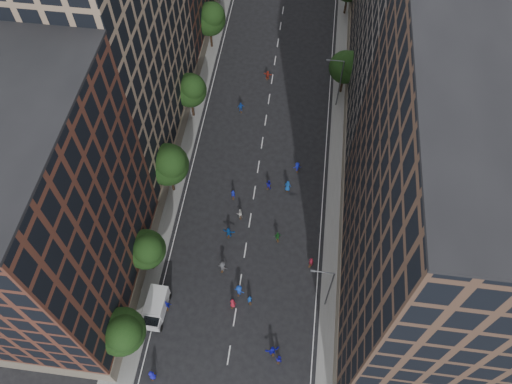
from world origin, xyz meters
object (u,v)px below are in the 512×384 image
streetlamp_far (339,81)px  cargo_van (156,307)px  skater_0 (152,375)px  streetlamp_near (328,287)px  skater_1 (250,300)px  skater_2 (279,359)px

streetlamp_far → cargo_van: 41.60m
skater_0 → streetlamp_near: bearing=-148.9°
streetlamp_far → skater_0: size_ratio=4.86×
cargo_van → skater_1: cargo_van is taller
streetlamp_far → cargo_van: size_ratio=1.83×
skater_1 → skater_0: bearing=23.3°
cargo_van → skater_0: (1.31, -7.53, -0.43)m
streetlamp_far → streetlamp_near: bearing=-90.0°
streetlamp_far → skater_0: (-18.35, -44.00, -4.24)m
cargo_van → skater_2: cargo_van is taller
skater_0 → skater_2: bearing=-165.1°
cargo_van → skater_0: bearing=-78.2°
streetlamp_near → cargo_van: bearing=-170.0°
streetlamp_far → skater_1: bearing=-104.6°
cargo_van → skater_1: (10.82, 2.57, -0.56)m
skater_2 → streetlamp_near: bearing=-119.8°
skater_0 → skater_1: skater_0 is taller
streetlamp_near → skater_1: 9.90m
streetlamp_near → skater_0: bearing=-149.1°
skater_0 → skater_1: size_ratio=1.15×
skater_0 → skater_2: (13.68, 3.62, -0.17)m
cargo_van → streetlamp_near: bearing=11.9°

